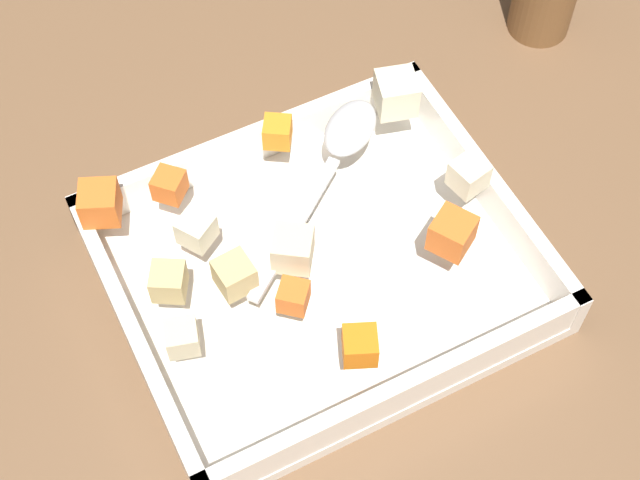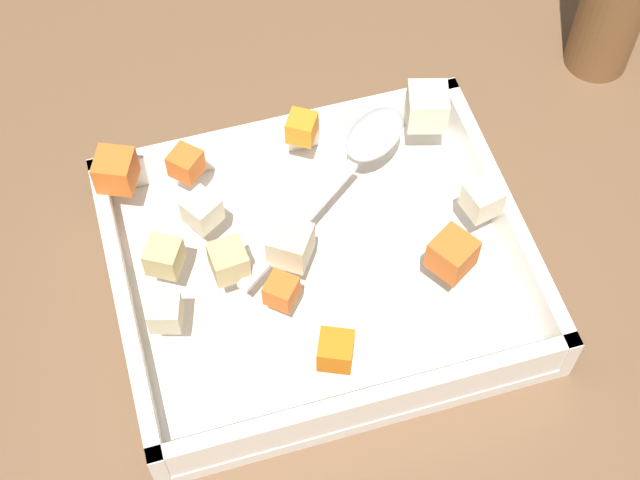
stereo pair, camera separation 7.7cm
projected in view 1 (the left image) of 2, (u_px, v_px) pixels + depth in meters
The scene contains 16 objects.
ground_plane at pixel (338, 273), 0.82m from camera, with size 4.00×4.00×0.00m, color brown.
baking_dish at pixel (320, 271), 0.81m from camera, with size 0.34×0.28×0.05m.
carrot_chunk_corner_ne at pixel (452, 233), 0.76m from camera, with size 0.03×0.03×0.03m, color orange.
carrot_chunk_rim_edge at pixel (360, 346), 0.71m from camera, with size 0.03×0.03×0.03m, color orange.
carrot_chunk_near_right at pixel (293, 296), 0.74m from camera, with size 0.02×0.02×0.02m, color orange.
carrot_chunk_heap_side at pixel (278, 132), 0.82m from camera, with size 0.02×0.02×0.02m, color orange.
carrot_chunk_front_center at pixel (169, 185), 0.79m from camera, with size 0.02×0.02×0.02m, color orange.
carrot_chunk_far_right at pixel (100, 203), 0.78m from camera, with size 0.03×0.03×0.03m, color orange.
potato_chunk_center at pixel (196, 230), 0.77m from camera, with size 0.03×0.03×0.03m, color beige.
potato_chunk_mid_right at pixel (291, 245), 0.76m from camera, with size 0.03×0.03×0.03m, color beige.
potato_chunk_corner_nw at pixel (168, 282), 0.74m from camera, with size 0.03×0.03×0.03m, color tan.
potato_chunk_back_center at pixel (468, 174), 0.80m from camera, with size 0.03×0.03×0.03m, color beige.
potato_chunk_mid_left at pixel (182, 338), 0.72m from camera, with size 0.02×0.02×0.02m, color beige.
potato_chunk_corner_se at pixel (235, 276), 0.75m from camera, with size 0.03×0.03×0.03m, color tan.
potato_chunk_corner_sw at pixel (396, 93), 0.84m from camera, with size 0.03×0.03×0.03m, color beige.
serving_spoon at pixel (344, 140), 0.82m from camera, with size 0.19×0.15×0.02m.
Camera 1 is at (-0.20, -0.36, 0.71)m, focal length 54.17 mm.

